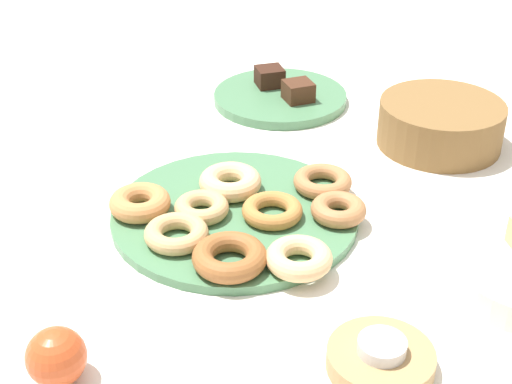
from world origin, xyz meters
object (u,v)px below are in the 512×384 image
object	(u,v)px
brownie_far	(298,91)
candle_holder	(381,360)
donut_1	(202,208)
basket	(440,124)
tealight	(382,346)
donut_5	(299,258)
donut_2	(176,233)
donut_plate	(235,214)
donut_7	(230,257)
donut_6	(323,182)
donut_8	(338,210)
brownie_near	(270,77)
donut_0	(272,211)
cake_plate	(280,97)
donut_3	(140,201)
donut_4	(230,182)
apple	(56,357)

from	to	relation	value
brownie_far	candle_holder	size ratio (longest dim) A/B	0.42
donut_1	basket	size ratio (longest dim) A/B	0.37
tealight	donut_5	bearing A→B (deg)	-155.28
donut_2	donut_plate	bearing A→B (deg)	133.75
donut_5	donut_2	bearing A→B (deg)	-110.71
donut_5	candle_holder	distance (m)	0.18
candle_holder	tealight	size ratio (longest dim) A/B	2.22
donut_7	brownie_far	bearing A→B (deg)	166.32
donut_6	basket	size ratio (longest dim) A/B	0.42
donut_2	basket	distance (m)	0.51
donut_1	candle_holder	world-z (taller)	donut_1
donut_8	donut_6	bearing A→B (deg)	-169.60
candle_holder	brownie_near	bearing A→B (deg)	-172.80
donut_8	brownie_far	size ratio (longest dim) A/B	1.58
donut_plate	donut_8	xyz separation A→B (m)	(0.02, 0.14, 0.02)
donut_plate	brownie_near	xyz separation A→B (m)	(-0.43, 0.07, 0.03)
donut_0	cake_plate	distance (m)	0.42
donut_2	donut_3	bearing A→B (deg)	-144.10
donut_2	tealight	bearing A→B (deg)	46.01
donut_0	candle_holder	xyz separation A→B (m)	(0.28, 0.11, -0.01)
donut_5	cake_plate	world-z (taller)	donut_5
donut_3	donut_7	world-z (taller)	donut_3
cake_plate	donut_plate	bearing A→B (deg)	-11.94
donut_2	donut_7	bearing A→B (deg)	51.49
donut_4	basket	bearing A→B (deg)	115.47
donut_5	apple	size ratio (longest dim) A/B	1.32
donut_1	donut_7	xyz separation A→B (m)	(0.12, 0.04, 0.00)
donut_1	apple	size ratio (longest dim) A/B	1.19
donut_1	basket	distance (m)	0.45
donut_plate	donut_0	world-z (taller)	donut_0
donut_1	candle_holder	distance (m)	0.35
donut_1	donut_4	size ratio (longest dim) A/B	0.84
donut_7	tealight	bearing A→B (deg)	43.92
donut_4	tealight	distance (m)	0.39
brownie_near	brownie_far	size ratio (longest dim) A/B	1.00
donut_7	donut_5	bearing A→B (deg)	87.75
candle_holder	basket	xyz separation A→B (m)	(-0.52, 0.18, 0.03)
apple	donut_plate	bearing A→B (deg)	148.99
donut_6	brownie_near	distance (m)	0.38
donut_6	cake_plate	distance (m)	0.34
donut_3	cake_plate	world-z (taller)	donut_3
donut_0	donut_1	size ratio (longest dim) A/B	1.11
donut_3	donut_0	bearing A→B (deg)	83.07
donut_0	candle_holder	distance (m)	0.30
apple	donut_5	bearing A→B (deg)	123.39
basket	apple	xyz separation A→B (m)	(0.53, -0.52, -0.01)
donut_0	donut_7	bearing A→B (deg)	-27.68
donut_plate	brownie_far	world-z (taller)	brownie_far
candle_holder	tealight	world-z (taller)	tealight
donut_8	tealight	size ratio (longest dim) A/B	1.47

